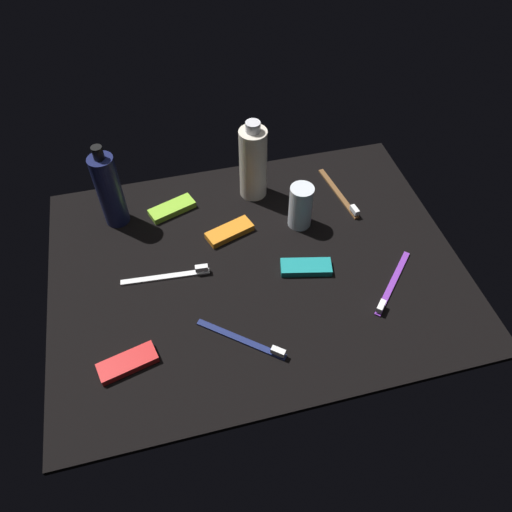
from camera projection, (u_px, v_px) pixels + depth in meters
ground_plane at (256, 267)px, 102.17cm from camera, size 84.00×64.00×1.20cm
lotion_bottle at (109, 190)px, 103.31cm from camera, size 5.29×5.29×20.18cm
bodywash_bottle at (253, 163)px, 109.09cm from camera, size 6.24×6.24×19.55cm
deodorant_stick at (301, 206)px, 105.51cm from camera, size 5.15×5.15×10.43cm
toothbrush_white at (171, 275)px, 99.29cm from camera, size 18.04×2.50×2.10cm
toothbrush_purple at (391, 285)px, 97.59cm from camera, size 13.25×13.89×2.10cm
toothbrush_navy at (246, 341)px, 89.52cm from camera, size 14.68×12.34×2.10cm
toothbrush_brown at (341, 195)px, 114.52cm from camera, size 3.71×17.99×2.10cm
snack_bar_lime at (172, 208)px, 111.43cm from camera, size 11.14×7.27×1.50cm
snack_bar_orange at (230, 232)px, 106.81cm from camera, size 11.13×7.13×1.50cm
snack_bar_teal at (306, 267)px, 100.41cm from camera, size 11.03×6.19×1.50cm
snack_bar_red at (128, 363)px, 86.48cm from camera, size 11.05×6.36×1.50cm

